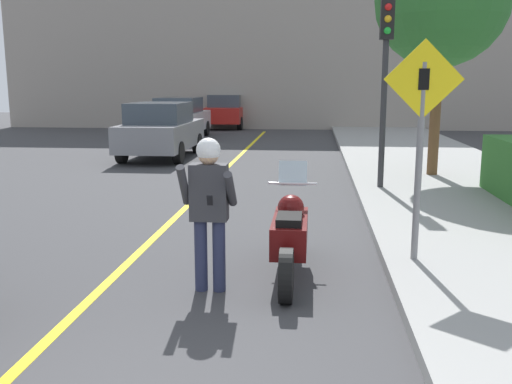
% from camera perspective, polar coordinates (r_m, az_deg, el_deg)
% --- Properties ---
extents(road_center_line, '(0.12, 36.00, 0.01)m').
position_cam_1_polar(road_center_line, '(9.48, -8.55, -2.98)').
color(road_center_line, yellow).
rests_on(road_center_line, ground).
extents(building_backdrop, '(28.00, 1.20, 9.79)m').
position_cam_1_polar(building_backdrop, '(29.09, 2.48, 16.03)').
color(building_backdrop, gray).
rests_on(building_backdrop, ground).
extents(motorcycle, '(0.62, 2.34, 1.28)m').
position_cam_1_polar(motorcycle, '(6.75, 3.43, -4.26)').
color(motorcycle, black).
rests_on(motorcycle, ground).
extents(person_biker, '(0.59, 0.47, 1.69)m').
position_cam_1_polar(person_biker, '(6.11, -4.72, -0.72)').
color(person_biker, '#282D4C').
rests_on(person_biker, ground).
extents(crossing_sign, '(0.91, 0.08, 2.60)m').
position_cam_1_polar(crossing_sign, '(6.93, 16.16, 5.97)').
color(crossing_sign, slate).
rests_on(crossing_sign, sidewalk_curb).
extents(traffic_light, '(0.26, 0.30, 3.70)m').
position_cam_1_polar(traffic_light, '(11.82, 12.83, 12.86)').
color(traffic_light, '#2D2D30').
rests_on(traffic_light, sidewalk_curb).
extents(street_tree, '(2.95, 2.95, 5.39)m').
position_cam_1_polar(street_tree, '(13.93, 18.09, 17.73)').
color(street_tree, brown).
rests_on(street_tree, sidewalk_curb).
extents(parked_car_grey, '(1.88, 4.20, 1.68)m').
position_cam_1_polar(parked_car_grey, '(17.62, -9.47, 6.14)').
color(parked_car_grey, black).
rests_on(parked_car_grey, ground).
extents(parked_car_silver, '(1.88, 4.20, 1.68)m').
position_cam_1_polar(parked_car_silver, '(23.90, -7.62, 7.39)').
color(parked_car_silver, black).
rests_on(parked_car_silver, ground).
extents(parked_car_red, '(1.88, 4.20, 1.68)m').
position_cam_1_polar(parked_car_red, '(29.38, -2.93, 8.09)').
color(parked_car_red, black).
rests_on(parked_car_red, ground).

